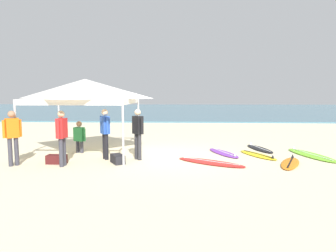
# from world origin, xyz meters

# --- Properties ---
(ground_plane) EXTENTS (80.00, 80.00, 0.00)m
(ground_plane) POSITION_xyz_m (0.00, 0.00, 0.00)
(ground_plane) COLOR beige
(sea) EXTENTS (80.00, 36.00, 0.10)m
(sea) POSITION_xyz_m (0.00, 30.28, 0.05)
(sea) COLOR teal
(sea) RESTS_ON ground
(canopy_tent) EXTENTS (3.49, 3.49, 2.75)m
(canopy_tent) POSITION_xyz_m (-3.01, 0.21, 2.39)
(canopy_tent) COLOR #B7B7BC
(canopy_tent) RESTS_ON ground
(surfboard_orange) EXTENTS (1.26, 1.94, 0.19)m
(surfboard_orange) POSITION_xyz_m (3.93, -1.07, 0.04)
(surfboard_orange) COLOR orange
(surfboard_orange) RESTS_ON ground
(surfboard_yellow) EXTENTS (1.26, 1.90, 0.19)m
(surfboard_yellow) POSITION_xyz_m (3.22, 0.18, 0.04)
(surfboard_yellow) COLOR yellow
(surfboard_yellow) RESTS_ON ground
(surfboard_red) EXTENTS (2.32, 1.78, 0.19)m
(surfboard_red) POSITION_xyz_m (1.41, -1.04, 0.04)
(surfboard_red) COLOR red
(surfboard_red) RESTS_ON ground
(surfboard_lime) EXTENTS (1.28, 2.62, 0.19)m
(surfboard_lime) POSITION_xyz_m (5.13, 0.27, 0.04)
(surfboard_lime) COLOR #7AD12D
(surfboard_lime) RESTS_ON ground
(surfboard_purple) EXTENTS (1.21, 1.99, 0.19)m
(surfboard_purple) POSITION_xyz_m (2.04, 0.51, 0.04)
(surfboard_purple) COLOR purple
(surfboard_purple) RESTS_ON ground
(surfboard_black) EXTENTS (0.93, 1.95, 0.19)m
(surfboard_black) POSITION_xyz_m (3.60, 1.46, 0.04)
(surfboard_black) COLOR black
(surfboard_black) RESTS_ON ground
(person_red) EXTENTS (0.25, 0.55, 1.71)m
(person_red) POSITION_xyz_m (-3.17, -1.62, 0.99)
(person_red) COLOR #383842
(person_red) RESTS_ON ground
(person_orange) EXTENTS (0.42, 0.41, 1.71)m
(person_orange) POSITION_xyz_m (-4.71, -1.64, 0.99)
(person_orange) COLOR #383842
(person_orange) RESTS_ON ground
(person_black) EXTENTS (0.41, 0.43, 1.71)m
(person_black) POSITION_xyz_m (-0.99, -0.59, 0.99)
(person_black) COLOR #2D2D33
(person_black) RESTS_ON ground
(person_blue) EXTENTS (0.39, 0.47, 1.71)m
(person_blue) POSITION_xyz_m (-2.10, -0.58, 0.99)
(person_blue) COLOR black
(person_blue) RESTS_ON ground
(person_green) EXTENTS (0.52, 0.33, 1.20)m
(person_green) POSITION_xyz_m (-3.36, 0.49, 0.66)
(person_green) COLOR #383842
(person_green) RESTS_ON ground
(gear_bag_near_tent) EXTENTS (0.61, 0.35, 0.28)m
(gear_bag_near_tent) POSITION_xyz_m (-3.51, -1.29, 0.14)
(gear_bag_near_tent) COLOR #4C1919
(gear_bag_near_tent) RESTS_ON ground
(gear_bag_by_pole) EXTENTS (0.58, 0.68, 0.28)m
(gear_bag_by_pole) POSITION_xyz_m (-1.57, -1.16, 0.14)
(gear_bag_by_pole) COLOR #232328
(gear_bag_by_pole) RESTS_ON ground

